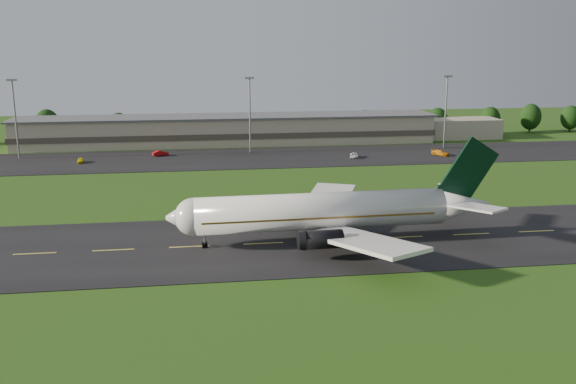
{
  "coord_description": "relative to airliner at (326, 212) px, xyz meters",
  "views": [
    {
      "loc": [
        -9.49,
        -91.65,
        29.98
      ],
      "look_at": [
        4.92,
        8.0,
        6.0
      ],
      "focal_mm": 40.0,
      "sensor_mm": 36.0,
      "label": 1
    }
  ],
  "objects": [
    {
      "name": "light_mast_centre",
      "position": [
        -4.6,
        79.98,
        8.08
      ],
      "size": [
        2.4,
        1.2,
        20.35
      ],
      "color": "gray",
      "rests_on": "ground"
    },
    {
      "name": "service_vehicle_c",
      "position": [
        21.42,
        68.28,
        -3.95
      ],
      "size": [
        3.03,
        4.73,
        1.21
      ],
      "primitive_type": "imported",
      "rotation": [
        0.0,
        0.0,
        -0.25
      ],
      "color": "silver",
      "rests_on": "apron"
    },
    {
      "name": "light_mast_east",
      "position": [
        50.4,
        79.98,
        8.08
      ],
      "size": [
        2.4,
        1.2,
        20.35
      ],
      "color": "gray",
      "rests_on": "ground"
    },
    {
      "name": "service_vehicle_d",
      "position": [
        44.88,
        68.13,
        -3.84
      ],
      "size": [
        4.57,
        5.22,
        1.45
      ],
      "primitive_type": "imported",
      "rotation": [
        0.0,
        0.0,
        0.63
      ],
      "color": "orange",
      "rests_on": "apron"
    },
    {
      "name": "service_vehicle_a",
      "position": [
        -47.8,
        71.14,
        -3.94
      ],
      "size": [
        1.9,
        3.82,
        1.25
      ],
      "primitive_type": "imported",
      "rotation": [
        0.0,
        0.0,
        0.12
      ],
      "color": "yellow",
      "rests_on": "apron"
    },
    {
      "name": "ground",
      "position": [
        -9.6,
        -0.02,
        -4.66
      ],
      "size": [
        360.0,
        360.0,
        0.0
      ],
      "primitive_type": "plane",
      "color": "#264310",
      "rests_on": "ground"
    },
    {
      "name": "taxiway",
      "position": [
        -9.6,
        -0.02,
        -4.61
      ],
      "size": [
        220.0,
        30.0,
        0.1
      ],
      "primitive_type": "cube",
      "color": "black",
      "rests_on": "ground"
    },
    {
      "name": "airliner",
      "position": [
        0.0,
        0.0,
        0.0
      ],
      "size": [
        51.28,
        42.17,
        15.57
      ],
      "rotation": [
        0.0,
        0.0,
        0.03
      ],
      "color": "white",
      "rests_on": "ground"
    },
    {
      "name": "terminal",
      "position": [
        -3.2,
        96.16,
        -0.67
      ],
      "size": [
        145.0,
        16.0,
        8.4
      ],
      "color": "tan",
      "rests_on": "ground"
    },
    {
      "name": "light_mast_west",
      "position": [
        -64.6,
        79.98,
        8.08
      ],
      "size": [
        2.4,
        1.2,
        20.35
      ],
      "color": "gray",
      "rests_on": "ground"
    },
    {
      "name": "service_vehicle_b",
      "position": [
        -28.55,
        78.1,
        -3.86
      ],
      "size": [
        4.49,
        2.86,
        1.4
      ],
      "primitive_type": "imported",
      "rotation": [
        0.0,
        0.0,
        1.93
      ],
      "color": "#A00A0B",
      "rests_on": "apron"
    },
    {
      "name": "apron",
      "position": [
        -9.6,
        71.98,
        -4.61
      ],
      "size": [
        260.0,
        30.0,
        0.1
      ],
      "primitive_type": "cube",
      "color": "black",
      "rests_on": "ground"
    },
    {
      "name": "tree_line",
      "position": [
        15.83,
        106.05,
        0.26
      ],
      "size": [
        194.43,
        8.73,
        9.94
      ],
      "color": "black",
      "rests_on": "ground"
    }
  ]
}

